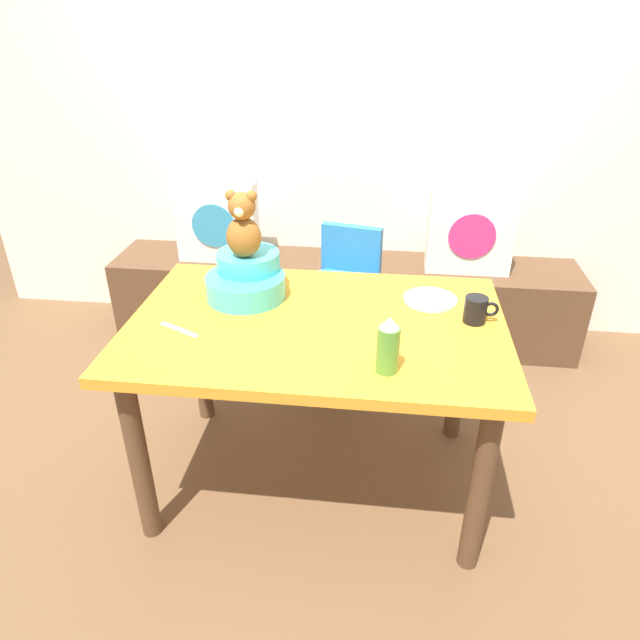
# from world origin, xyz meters

# --- Properties ---
(ground_plane) EXTENTS (8.00, 8.00, 0.00)m
(ground_plane) POSITION_xyz_m (0.00, 0.00, 0.00)
(ground_plane) COLOR brown
(back_wall) EXTENTS (4.40, 0.10, 2.60)m
(back_wall) POSITION_xyz_m (0.00, 1.46, 1.30)
(back_wall) COLOR silver
(back_wall) RESTS_ON ground_plane
(window_bench) EXTENTS (2.60, 0.44, 0.46)m
(window_bench) POSITION_xyz_m (0.00, 1.19, 0.23)
(window_bench) COLOR brown
(window_bench) RESTS_ON ground_plane
(pillow_floral_left) EXTENTS (0.44, 0.15, 0.44)m
(pillow_floral_left) POSITION_xyz_m (-0.70, 1.17, 0.68)
(pillow_floral_left) COLOR white
(pillow_floral_left) RESTS_ON window_bench
(pillow_floral_right) EXTENTS (0.44, 0.15, 0.44)m
(pillow_floral_right) POSITION_xyz_m (0.67, 1.17, 0.68)
(pillow_floral_right) COLOR white
(pillow_floral_right) RESTS_ON window_bench
(dining_table) EXTENTS (1.33, 0.88, 0.74)m
(dining_table) POSITION_xyz_m (0.00, 0.00, 0.64)
(dining_table) COLOR orange
(dining_table) RESTS_ON ground_plane
(highchair) EXTENTS (0.39, 0.50, 0.79)m
(highchair) POSITION_xyz_m (0.04, 0.75, 0.52)
(highchair) COLOR #2672B2
(highchair) RESTS_ON ground_plane
(infant_seat_teal) EXTENTS (0.30, 0.33, 0.16)m
(infant_seat_teal) POSITION_xyz_m (-0.29, 0.18, 0.81)
(infant_seat_teal) COLOR #3CB4BD
(infant_seat_teal) RESTS_ON dining_table
(teddy_bear) EXTENTS (0.13, 0.12, 0.25)m
(teddy_bear) POSITION_xyz_m (-0.29, 0.18, 1.02)
(teddy_bear) COLOR brown
(teddy_bear) RESTS_ON infant_seat_teal
(ketchup_bottle) EXTENTS (0.07, 0.07, 0.18)m
(ketchup_bottle) POSITION_xyz_m (0.25, -0.28, 0.83)
(ketchup_bottle) COLOR #4C8C33
(ketchup_bottle) RESTS_ON dining_table
(coffee_mug) EXTENTS (0.12, 0.08, 0.09)m
(coffee_mug) POSITION_xyz_m (0.56, 0.06, 0.79)
(coffee_mug) COLOR black
(coffee_mug) RESTS_ON dining_table
(dinner_plate_near) EXTENTS (0.20, 0.20, 0.01)m
(dinner_plate_near) POSITION_xyz_m (0.41, 0.21, 0.75)
(dinner_plate_near) COLOR white
(dinner_plate_near) RESTS_ON dining_table
(table_fork) EXTENTS (0.16, 0.09, 0.01)m
(table_fork) POSITION_xyz_m (-0.46, -0.12, 0.74)
(table_fork) COLOR silver
(table_fork) RESTS_ON dining_table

